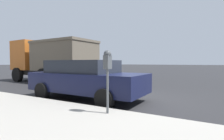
{
  "coord_description": "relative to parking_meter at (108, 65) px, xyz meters",
  "views": [
    {
      "loc": [
        -6.32,
        -2.47,
        1.43
      ],
      "look_at": [
        -2.14,
        -0.09,
        1.22
      ],
      "focal_mm": 28.0,
      "sensor_mm": 36.0,
      "label": 1
    }
  ],
  "objects": [
    {
      "name": "ground_plane",
      "position": [
        2.65,
        0.25,
        -1.37
      ],
      "size": [
        220.0,
        220.0,
        0.0
      ],
      "primitive_type": "plane",
      "color": "#2B2B2D"
    },
    {
      "name": "parking_meter",
      "position": [
        0.0,
        0.0,
        0.0
      ],
      "size": [
        0.21,
        0.19,
        1.57
      ],
      "color": "#4C5156",
      "rests_on": "sidewalk"
    },
    {
      "name": "car_navy",
      "position": [
        1.75,
        2.06,
        -0.56
      ],
      "size": [
        2.15,
        4.66,
        1.52
      ],
      "rotation": [
        0.0,
        0.0,
        3.13
      ],
      "color": "#14193D",
      "rests_on": "ground_plane"
    },
    {
      "name": "dump_truck",
      "position": [
        5.27,
        7.86,
        0.33
      ],
      "size": [
        3.14,
        6.73,
        3.07
      ],
      "rotation": [
        0.0,
        0.0,
        -0.04
      ],
      "color": "black",
      "rests_on": "ground_plane"
    }
  ]
}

